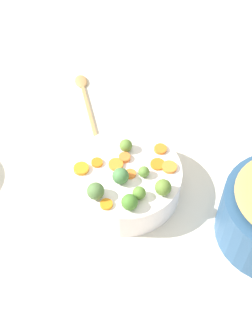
# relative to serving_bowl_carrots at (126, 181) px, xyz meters

# --- Properties ---
(tabletop) EXTENTS (2.40, 2.40, 0.02)m
(tabletop) POSITION_rel_serving_bowl_carrots_xyz_m (0.04, -0.02, -0.05)
(tabletop) COLOR beige
(tabletop) RESTS_ON ground
(serving_bowl_carrots) EXTENTS (0.29, 0.29, 0.09)m
(serving_bowl_carrots) POSITION_rel_serving_bowl_carrots_xyz_m (0.00, 0.00, 0.00)
(serving_bowl_carrots) COLOR white
(serving_bowl_carrots) RESTS_ON tabletop
(carrot_slice_0) EXTENTS (0.03, 0.03, 0.01)m
(carrot_slice_0) POSITION_rel_serving_bowl_carrots_xyz_m (0.00, -0.04, 0.05)
(carrot_slice_0) COLOR orange
(carrot_slice_0) RESTS_ON serving_bowl_carrots
(carrot_slice_1) EXTENTS (0.04, 0.04, 0.01)m
(carrot_slice_1) POSITION_rel_serving_bowl_carrots_xyz_m (0.02, -0.02, 0.05)
(carrot_slice_1) COLOR orange
(carrot_slice_1) RESTS_ON serving_bowl_carrots
(carrot_slice_2) EXTENTS (0.05, 0.05, 0.01)m
(carrot_slice_2) POSITION_rel_serving_bowl_carrots_xyz_m (-0.08, -0.01, 0.05)
(carrot_slice_2) COLOR orange
(carrot_slice_2) RESTS_ON serving_bowl_carrots
(carrot_slice_3) EXTENTS (0.04, 0.04, 0.01)m
(carrot_slice_3) POSITION_rel_serving_bowl_carrots_xyz_m (-0.01, 0.01, 0.05)
(carrot_slice_3) COLOR orange
(carrot_slice_3) RESTS_ON serving_bowl_carrots
(carrot_slice_4) EXTENTS (0.03, 0.03, 0.01)m
(carrot_slice_4) POSITION_rel_serving_bowl_carrots_xyz_m (0.07, -0.03, 0.05)
(carrot_slice_4) COLOR orange
(carrot_slice_4) RESTS_ON serving_bowl_carrots
(carrot_slice_5) EXTENTS (0.04, 0.04, 0.01)m
(carrot_slice_5) POSITION_rel_serving_bowl_carrots_xyz_m (-0.10, -0.06, 0.05)
(carrot_slice_5) COLOR orange
(carrot_slice_5) RESTS_ON serving_bowl_carrots
(carrot_slice_6) EXTENTS (0.03, 0.03, 0.01)m
(carrot_slice_6) POSITION_rel_serving_bowl_carrots_xyz_m (0.06, 0.10, 0.05)
(carrot_slice_6) COLOR orange
(carrot_slice_6) RESTS_ON serving_bowl_carrots
(carrot_slice_7) EXTENTS (0.04, 0.04, 0.01)m
(carrot_slice_7) POSITION_rel_serving_bowl_carrots_xyz_m (-0.11, 0.00, 0.05)
(carrot_slice_7) COLOR orange
(carrot_slice_7) RESTS_ON serving_bowl_carrots
(carrot_slice_8) EXTENTS (0.05, 0.05, 0.01)m
(carrot_slice_8) POSITION_rel_serving_bowl_carrots_xyz_m (0.11, -0.01, 0.05)
(carrot_slice_8) COLOR orange
(carrot_slice_8) RESTS_ON serving_bowl_carrots
(brussels_sprout_0) EXTENTS (0.03, 0.03, 0.03)m
(brussels_sprout_0) POSITION_rel_serving_bowl_carrots_xyz_m (-0.02, 0.08, 0.06)
(brussels_sprout_0) COLOR #588530
(brussels_sprout_0) RESTS_ON serving_bowl_carrots
(brussels_sprout_1) EXTENTS (0.04, 0.04, 0.04)m
(brussels_sprout_1) POSITION_rel_serving_bowl_carrots_xyz_m (0.08, 0.07, 0.07)
(brussels_sprout_1) COLOR #4D6F3A
(brussels_sprout_1) RESTS_ON serving_bowl_carrots
(brussels_sprout_2) EXTENTS (0.04, 0.04, 0.04)m
(brussels_sprout_2) POSITION_rel_serving_bowl_carrots_xyz_m (-0.08, 0.07, 0.06)
(brussels_sprout_2) COLOR olive
(brussels_sprout_2) RESTS_ON serving_bowl_carrots
(brussels_sprout_3) EXTENTS (0.04, 0.04, 0.04)m
(brussels_sprout_3) POSITION_rel_serving_bowl_carrots_xyz_m (0.00, 0.11, 0.06)
(brussels_sprout_3) COLOR #45792A
(brussels_sprout_3) RESTS_ON serving_bowl_carrots
(brussels_sprout_4) EXTENTS (0.03, 0.03, 0.03)m
(brussels_sprout_4) POSITION_rel_serving_bowl_carrots_xyz_m (-0.01, -0.07, 0.06)
(brussels_sprout_4) COLOR #5A7F31
(brussels_sprout_4) RESTS_ON serving_bowl_carrots
(brussels_sprout_5) EXTENTS (0.04, 0.04, 0.04)m
(brussels_sprout_5) POSITION_rel_serving_bowl_carrots_xyz_m (0.02, 0.03, 0.06)
(brussels_sprout_5) COLOR #457A41
(brussels_sprout_5) RESTS_ON serving_bowl_carrots
(brussels_sprout_6) EXTENTS (0.03, 0.03, 0.03)m
(brussels_sprout_6) POSITION_rel_serving_bowl_carrots_xyz_m (-0.04, 0.02, 0.06)
(brussels_sprout_6) COLOR #5A8336
(brussels_sprout_6) RESTS_ON serving_bowl_carrots
(wooden_spoon) EXTENTS (0.07, 0.32, 0.01)m
(wooden_spoon) POSITION_rel_serving_bowl_carrots_xyz_m (0.10, -0.37, -0.04)
(wooden_spoon) COLOR #B4844F
(wooden_spoon) RESTS_ON tabletop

